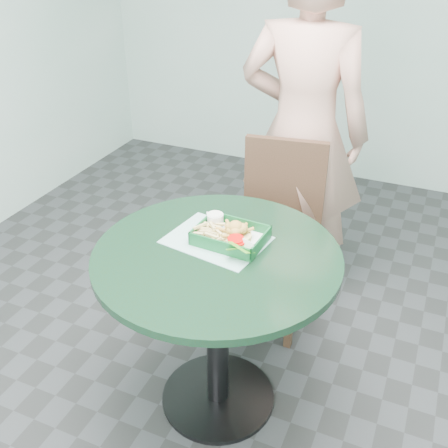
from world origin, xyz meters
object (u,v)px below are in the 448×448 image
at_px(dining_chair, 276,222).
at_px(diner_person, 306,99).
at_px(crab_sandwich, 235,235).
at_px(sauce_ramekin, 214,223).
at_px(food_basket, 230,242).
at_px(cafe_table, 217,294).

relative_size(dining_chair, diner_person, 0.43).
bearing_deg(crab_sandwich, sauce_ramekin, 156.11).
relative_size(diner_person, food_basket, 8.35).
xyz_separation_m(cafe_table, sauce_ramekin, (-0.08, 0.14, 0.22)).
height_order(cafe_table, sauce_ramekin, sauce_ramekin).
height_order(cafe_table, food_basket, food_basket).
bearing_deg(food_basket, sauce_ramekin, 149.15).
height_order(diner_person, food_basket, diner_person).
bearing_deg(food_basket, diner_person, 88.70).
bearing_deg(diner_person, food_basket, 87.08).
bearing_deg(cafe_table, diner_person, 87.82).
xyz_separation_m(dining_chair, food_basket, (0.01, -0.60, 0.23)).
bearing_deg(dining_chair, cafe_table, -99.50).
distance_m(food_basket, sauce_ramekin, 0.12).
bearing_deg(cafe_table, dining_chair, 89.03).
height_order(dining_chair, crab_sandwich, dining_chair).
bearing_deg(crab_sandwich, cafe_table, -110.19).
bearing_deg(crab_sandwich, diner_person, 89.85).
relative_size(food_basket, crab_sandwich, 2.11).
distance_m(diner_person, crab_sandwich, 0.91).
bearing_deg(diner_person, sauce_ramekin, 80.45).
bearing_deg(cafe_table, food_basket, 79.06).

